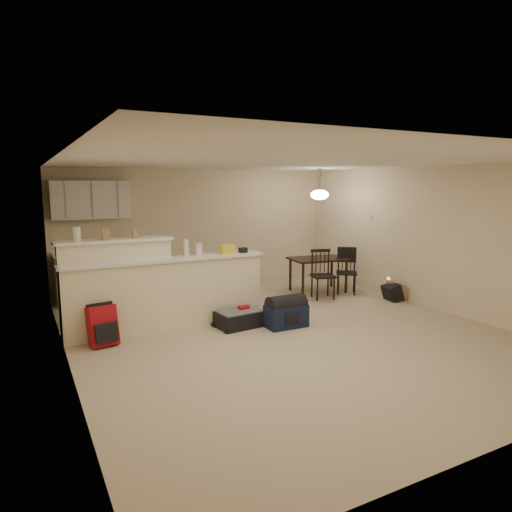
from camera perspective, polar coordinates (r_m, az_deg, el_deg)
room at (r=6.69m, az=3.55°, el=0.94°), size 7.00×7.02×2.50m
breakfast_bar at (r=7.03m, az=-13.19°, el=-4.21°), size 3.08×0.58×1.39m
upper_cabinets at (r=9.07m, az=-19.97°, el=6.62°), size 1.40×0.34×0.70m
kitchen_counter at (r=9.13m, az=-18.14°, el=-2.45°), size 1.80×0.60×0.90m
thermostat at (r=9.68m, az=14.02°, el=4.62°), size 0.02×0.12×0.12m
jar at (r=6.85m, az=-21.49°, el=2.56°), size 0.10×0.10×0.20m
cereal_box at (r=6.91m, az=-18.28°, el=2.61°), size 0.10×0.07×0.16m
small_box at (r=6.99m, az=-14.84°, el=2.66°), size 0.08×0.06×0.12m
bottle_a at (r=7.00m, az=-8.72°, el=0.96°), size 0.07×0.07×0.26m
bottle_b at (r=7.07m, az=-7.25°, el=0.74°), size 0.06×0.06×0.18m
bag_lump at (r=7.25m, az=-3.63°, el=0.84°), size 0.22×0.18×0.14m
pouch at (r=7.38m, az=-1.63°, el=0.75°), size 0.12×0.10×0.08m
extra_item_x at (r=7.01m, az=-8.62°, el=0.52°), size 0.06×0.06×0.15m
extra_item_y at (r=7.08m, az=-7.01°, el=0.83°), size 0.07×0.07×0.20m
dining_table at (r=9.39m, az=7.79°, el=-0.76°), size 1.21×0.89×0.70m
pendant_lamp at (r=9.27m, az=7.96°, el=7.65°), size 0.36×0.36×0.62m
dining_chair_near at (r=8.85m, az=8.39°, el=-2.31°), size 0.50×0.49×0.94m
dining_chair_far at (r=9.34m, az=11.25°, el=-1.91°), size 0.54×0.54×0.91m
suitcase at (r=7.12m, az=-2.00°, el=-7.86°), size 0.76×0.54×0.24m
red_backpack at (r=6.62m, az=-18.64°, el=-8.26°), size 0.40×0.29×0.55m
navy_duffel at (r=7.10m, az=3.79°, el=-7.49°), size 0.63×0.35×0.34m
black_daypack at (r=9.05m, az=16.67°, el=-4.40°), size 0.31×0.39×0.30m
cardboard_sheet at (r=9.09m, az=17.07°, el=-4.26°), size 0.18×0.42×0.34m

